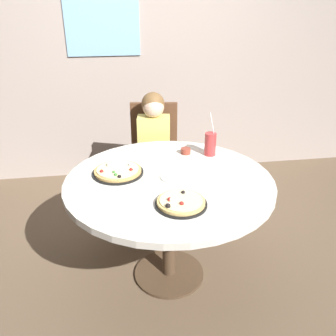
% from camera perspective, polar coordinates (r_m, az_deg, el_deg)
% --- Properties ---
extents(ground_plane, '(8.00, 8.00, 0.00)m').
position_cam_1_polar(ground_plane, '(2.62, 0.17, -16.49)').
color(ground_plane, brown).
extents(wall_with_window, '(5.20, 0.14, 2.90)m').
position_cam_1_polar(wall_with_window, '(3.69, -4.29, 20.83)').
color(wall_with_window, '#A8998E').
rests_on(wall_with_window, ground_plane).
extents(dining_table, '(1.28, 1.28, 0.75)m').
position_cam_1_polar(dining_table, '(2.23, 0.19, -3.82)').
color(dining_table, silver).
rests_on(dining_table, ground_plane).
extents(chair_wooden, '(0.45, 0.45, 0.95)m').
position_cam_1_polar(chair_wooden, '(3.11, -2.21, 2.43)').
color(chair_wooden, brown).
rests_on(chair_wooden, ground_plane).
extents(diner_child, '(0.30, 0.43, 1.08)m').
position_cam_1_polar(diner_child, '(2.97, -2.22, 0.23)').
color(diner_child, '#3F4766').
rests_on(diner_child, ground_plane).
extents(pizza_veggie, '(0.28, 0.28, 0.05)m').
position_cam_1_polar(pizza_veggie, '(1.91, 2.03, -5.52)').
color(pizza_veggie, black).
rests_on(pizza_veggie, dining_table).
extents(pizza_cheese, '(0.32, 0.32, 0.05)m').
position_cam_1_polar(pizza_cheese, '(2.26, -8.00, -0.52)').
color(pizza_cheese, black).
rests_on(pizza_cheese, dining_table).
extents(soda_cup, '(0.08, 0.08, 0.31)m').
position_cam_1_polar(soda_cup, '(2.51, 6.75, 3.82)').
color(soda_cup, '#B73333').
rests_on(soda_cup, dining_table).
extents(sauce_bowl, '(0.07, 0.07, 0.04)m').
position_cam_1_polar(sauce_bowl, '(2.53, 2.83, 2.73)').
color(sauce_bowl, brown).
rests_on(sauce_bowl, dining_table).
extents(plate_small, '(0.18, 0.18, 0.01)m').
position_cam_1_polar(plate_small, '(2.20, 1.13, -1.44)').
color(plate_small, white).
rests_on(plate_small, dining_table).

